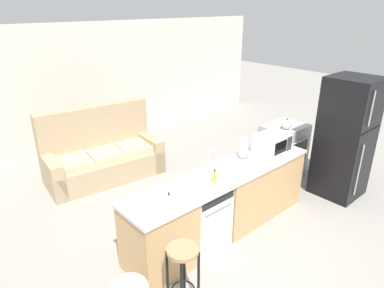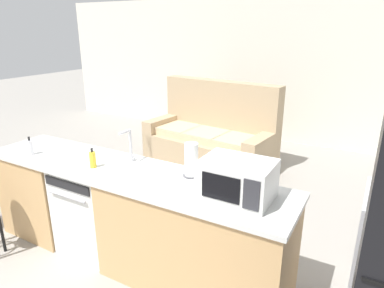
# 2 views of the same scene
# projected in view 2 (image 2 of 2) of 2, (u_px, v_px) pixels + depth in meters

# --- Properties ---
(ground_plane) EXTENTS (24.00, 24.00, 0.00)m
(ground_plane) POSITION_uv_depth(u_px,v_px,m) (119.00, 253.00, 3.28)
(ground_plane) COLOR gray
(wall_back) EXTENTS (10.00, 0.06, 2.60)m
(wall_back) POSITION_uv_depth(u_px,v_px,m) (281.00, 71.00, 6.19)
(wall_back) COLOR silver
(wall_back) RESTS_ON ground_plane
(kitchen_counter) EXTENTS (2.94, 0.66, 0.90)m
(kitchen_counter) POSITION_uv_depth(u_px,v_px,m) (136.00, 221.00, 3.04)
(kitchen_counter) COLOR tan
(kitchen_counter) RESTS_ON ground_plane
(dishwasher) EXTENTS (0.58, 0.61, 0.84)m
(dishwasher) POSITION_uv_depth(u_px,v_px,m) (96.00, 208.00, 3.26)
(dishwasher) COLOR white
(dishwasher) RESTS_ON ground_plane
(microwave) EXTENTS (0.50, 0.37, 0.28)m
(microwave) POSITION_uv_depth(u_px,v_px,m) (237.00, 179.00, 2.40)
(microwave) COLOR white
(microwave) RESTS_ON kitchen_counter
(sink_faucet) EXTENTS (0.07, 0.18, 0.30)m
(sink_faucet) POSITION_uv_depth(u_px,v_px,m) (130.00, 147.00, 3.07)
(sink_faucet) COLOR silver
(sink_faucet) RESTS_ON kitchen_counter
(paper_towel_roll) EXTENTS (0.14, 0.14, 0.28)m
(paper_towel_roll) POSITION_uv_depth(u_px,v_px,m) (191.00, 160.00, 2.75)
(paper_towel_roll) COLOR #4C4C51
(paper_towel_roll) RESTS_ON kitchen_counter
(soap_bottle) EXTENTS (0.06, 0.06, 0.18)m
(soap_bottle) POSITION_uv_depth(u_px,v_px,m) (93.00, 159.00, 2.95)
(soap_bottle) COLOR yellow
(soap_bottle) RESTS_ON kitchen_counter
(dish_soap_bottle) EXTENTS (0.06, 0.06, 0.18)m
(dish_soap_bottle) POSITION_uv_depth(u_px,v_px,m) (30.00, 147.00, 3.25)
(dish_soap_bottle) COLOR silver
(dish_soap_bottle) RESTS_ON kitchen_counter
(couch) EXTENTS (2.09, 1.12, 1.27)m
(couch) POSITION_uv_depth(u_px,v_px,m) (213.00, 138.00, 5.43)
(couch) COLOR tan
(couch) RESTS_ON ground_plane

